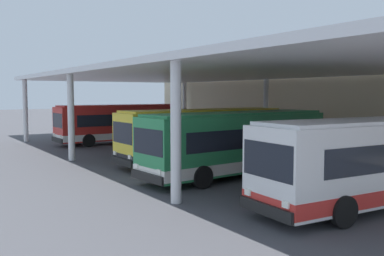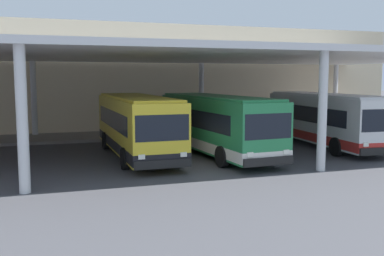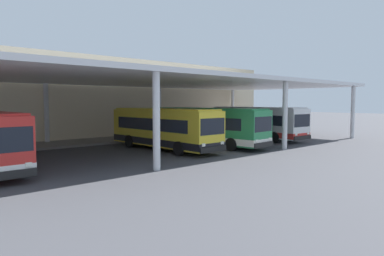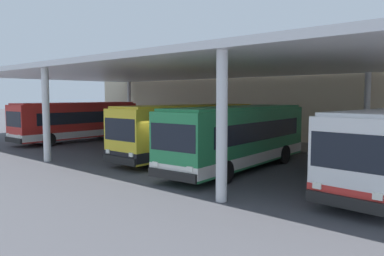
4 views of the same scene
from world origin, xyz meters
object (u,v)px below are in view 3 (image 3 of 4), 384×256
Objects in this scene: bus_middle_bay at (209,126)px; trash_bin at (219,126)px; bench_waiting at (203,127)px; bus_second_bay at (163,128)px; bus_far_bay at (256,122)px.

trash_bin is (10.95, 9.07, -0.98)m from bus_middle_bay.
bench_waiting is 2.90m from trash_bin.
trash_bin is at bearing 1.78° from bench_waiting.
bus_second_bay and bus_far_bay have the same top height.
bus_middle_bay is (4.14, -0.84, 0.00)m from bus_second_bay.
bus_middle_bay is 14.25m from trash_bin.
trash_bin is at bearing 28.59° from bus_second_bay.
bus_middle_bay is at bearing -11.52° from bus_second_bay.
bench_waiting is at bearing -178.22° from trash_bin.
bus_middle_bay is at bearing -174.81° from bus_far_bay.
bus_middle_bay and bus_far_bay have the same top height.
bus_far_bay is at bearing -95.31° from bench_waiting.
bus_middle_bay is 10.90× the size of trash_bin.
trash_bin reaches higher than bench_waiting.
bus_second_bay is at bearing -151.41° from trash_bin.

